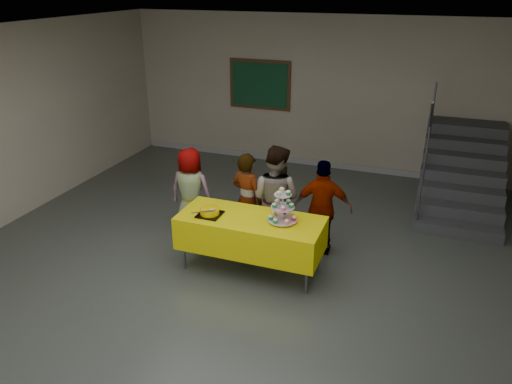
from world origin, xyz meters
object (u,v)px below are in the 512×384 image
at_px(bear_cake, 210,211).
at_px(schoolchild_d, 323,208).
at_px(staircase, 460,174).
at_px(noticeboard, 260,85).
at_px(bake_table, 251,232).
at_px(cupcake_stand, 283,210).
at_px(schoolchild_c, 275,198).
at_px(schoolchild_a, 191,191).
at_px(schoolchild_b, 247,200).

height_order(bear_cake, schoolchild_d, schoolchild_d).
bearing_deg(bear_cake, staircase, 48.27).
relative_size(schoolchild_d, noticeboard, 1.07).
distance_m(bake_table, schoolchild_d, 1.09).
bearing_deg(cupcake_stand, staircase, 56.96).
distance_m(cupcake_stand, bear_cake, 0.96).
height_order(cupcake_stand, schoolchild_c, schoolchild_c).
bearing_deg(staircase, cupcake_stand, -123.04).
height_order(cupcake_stand, schoolchild_d, schoolchild_d).
relative_size(bear_cake, schoolchild_d, 0.26).
xyz_separation_m(cupcake_stand, schoolchild_d, (0.35, 0.72, -0.24)).
bearing_deg(schoolchild_c, schoolchild_d, -161.65).
relative_size(bear_cake, noticeboard, 0.28).
xyz_separation_m(bake_table, staircase, (2.59, 3.38, -0.07)).
height_order(bake_table, bear_cake, bear_cake).
bearing_deg(schoolchild_a, noticeboard, -89.50).
distance_m(cupcake_stand, schoolchild_a, 1.80).
bearing_deg(noticeboard, staircase, -11.82).
relative_size(schoolchild_d, staircase, 0.58).
distance_m(schoolchild_b, noticeboard, 3.82).
xyz_separation_m(schoolchild_d, staircase, (1.82, 2.61, -0.20)).
height_order(schoolchild_b, schoolchild_c, schoolchild_c).
relative_size(staircase, noticeboard, 1.85).
relative_size(cupcake_stand, schoolchild_a, 0.33).
bearing_deg(bear_cake, schoolchild_c, 51.72).
distance_m(cupcake_stand, schoolchild_b, 0.99).
relative_size(bake_table, staircase, 0.78).
xyz_separation_m(bake_table, schoolchild_b, (-0.31, 0.67, 0.14)).
bearing_deg(schoolchild_c, bake_table, 93.09).
bearing_deg(schoolchild_a, schoolchild_c, 176.45).
relative_size(bake_table, noticeboard, 1.45).
height_order(bake_table, schoolchild_b, schoolchild_b).
xyz_separation_m(staircase, noticeboard, (-3.99, 0.84, 1.11)).
distance_m(bake_table, bear_cake, 0.60).
distance_m(schoolchild_a, schoolchild_b, 0.92).
relative_size(schoolchild_a, staircase, 0.56).
bearing_deg(noticeboard, bake_table, -71.53).
bearing_deg(schoolchild_a, bake_table, 147.42).
xyz_separation_m(schoolchild_a, schoolchild_d, (2.00, 0.05, 0.02)).
bearing_deg(schoolchild_c, staircase, -120.88).
distance_m(schoolchild_a, schoolchild_c, 1.34).
distance_m(staircase, noticeboard, 4.23).
bearing_deg(bear_cake, bake_table, 11.79).
xyz_separation_m(schoolchild_b, schoolchild_d, (1.08, 0.09, -0.00)).
bearing_deg(staircase, schoolchild_b, -136.94).
relative_size(schoolchild_b, noticeboard, 1.07).
height_order(schoolchild_a, schoolchild_b, schoolchild_b).
distance_m(schoolchild_d, noticeboard, 4.18).
distance_m(cupcake_stand, noticeboard, 4.60).
relative_size(schoolchild_b, staircase, 0.58).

